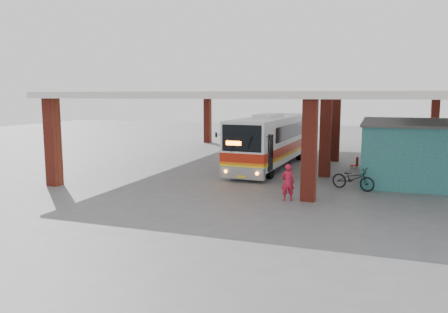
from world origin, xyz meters
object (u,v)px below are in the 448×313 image
Objects in this scene: coach_bus at (272,140)px; pedestrian at (288,182)px; red_chair at (356,163)px; motorcycle at (353,178)px.

pedestrian is at bearing -69.80° from coach_bus.
pedestrian is at bearing -90.01° from red_chair.
motorcycle is 4.08m from pedestrian.
pedestrian is 2.18× the size of red_chair.
motorcycle is at bearing -150.79° from pedestrian.
red_chair is at bearing -126.43° from pedestrian.
pedestrian is at bearing 160.76° from motorcycle.
coach_bus is 7.30× the size of pedestrian.
motorcycle is 6.21m from red_chair.
red_chair is at bearing 20.83° from motorcycle.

